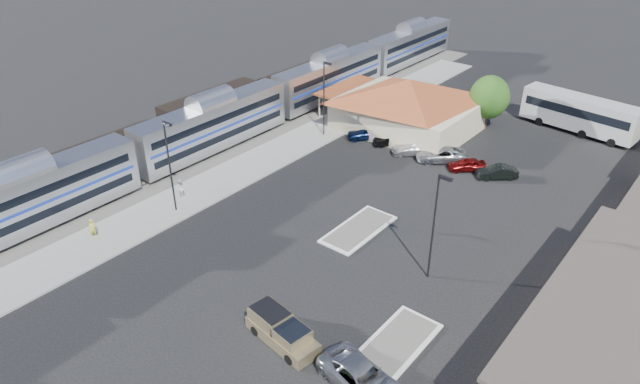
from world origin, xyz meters
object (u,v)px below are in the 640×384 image
Objects in this scene: station_depot at (408,104)px; coach_bus at (580,112)px; pickup_truck at (282,332)px; suv at (362,378)px.

station_depot is 20.42m from coach_bus.
station_depot is at bearing 27.14° from pickup_truck.
pickup_truck is at bearing -177.65° from coach_bus.
coach_bus is at bearing 3.39° from pickup_truck.
pickup_truck is at bearing -71.04° from station_depot.
coach_bus is (4.04, 48.29, 1.58)m from pickup_truck.
suv is at bearing -81.04° from pickup_truck.
station_depot is 3.03× the size of suv.
coach_bus is (-2.35, 48.20, 1.65)m from suv.
coach_bus reaches higher than pickup_truck.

